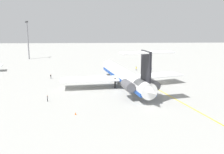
% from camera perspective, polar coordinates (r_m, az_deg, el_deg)
% --- Properties ---
extents(ground, '(340.04, 340.04, 0.00)m').
position_cam_1_polar(ground, '(90.95, 11.20, -1.15)').
color(ground, '#9E9E99').
extents(main_jetliner, '(46.21, 41.23, 13.58)m').
position_cam_1_polar(main_jetliner, '(81.49, 3.05, 0.19)').
color(main_jetliner, white).
rests_on(main_jetliner, ground).
extents(ground_crew_near_nose, '(0.37, 0.27, 1.69)m').
position_cam_1_polar(ground_crew_near_nose, '(69.72, -14.24, -4.50)').
color(ground_crew_near_nose, black).
rests_on(ground_crew_near_nose, ground).
extents(ground_crew_near_tail, '(0.28, 0.44, 1.76)m').
position_cam_1_polar(ground_crew_near_tail, '(96.91, -13.54, 0.24)').
color(ground_crew_near_tail, black).
rests_on(ground_crew_near_tail, ground).
extents(ground_crew_portside, '(0.29, 0.46, 1.82)m').
position_cam_1_polar(ground_crew_portside, '(109.19, 8.78, 1.79)').
color(ground_crew_portside, black).
rests_on(ground_crew_portside, ground).
extents(ground_crew_starboard, '(0.32, 0.37, 1.80)m').
position_cam_1_polar(ground_crew_starboard, '(110.74, 5.44, 2.02)').
color(ground_crew_starboard, black).
rests_on(ground_crew_starboard, ground).
extents(safety_cone_nose, '(0.40, 0.40, 0.55)m').
position_cam_1_polar(safety_cone_nose, '(111.04, 8.13, 1.52)').
color(safety_cone_nose, '#EA590F').
rests_on(safety_cone_nose, ground).
extents(safety_cone_wingtip, '(0.40, 0.40, 0.55)m').
position_cam_1_polar(safety_cone_wingtip, '(59.10, -8.16, -8.11)').
color(safety_cone_wingtip, '#EA590F').
rests_on(safety_cone_wingtip, ground).
extents(taxiway_centreline, '(67.96, 17.60, 0.01)m').
position_cam_1_polar(taxiway_centreline, '(84.82, 8.89, -2.03)').
color(taxiway_centreline, gold).
rests_on(taxiway_centreline, ground).
extents(light_mast, '(4.00, 0.70, 21.18)m').
position_cam_1_polar(light_mast, '(151.23, -18.33, 8.25)').
color(light_mast, slate).
rests_on(light_mast, ground).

